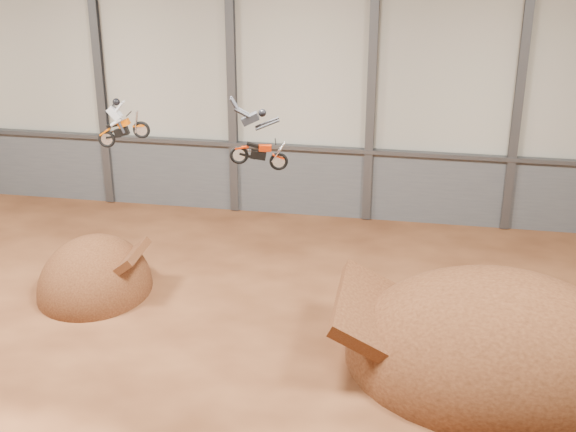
% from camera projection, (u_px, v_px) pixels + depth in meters
% --- Properties ---
extents(floor, '(40.00, 40.00, 0.00)m').
position_uv_depth(floor, '(230.00, 383.00, 26.90)').
color(floor, '#4D2714').
rests_on(floor, ground).
extents(back_wall, '(40.00, 0.10, 14.00)m').
position_uv_depth(back_wall, '(301.00, 76.00, 37.76)').
color(back_wall, '#B6B1A1').
rests_on(back_wall, ground).
extents(lower_band_back, '(39.80, 0.18, 3.50)m').
position_uv_depth(lower_band_back, '(300.00, 181.00, 39.72)').
color(lower_band_back, '#515459').
rests_on(lower_band_back, ground).
extents(steel_rail, '(39.80, 0.35, 0.20)m').
position_uv_depth(steel_rail, '(300.00, 148.00, 38.88)').
color(steel_rail, '#47494F').
rests_on(steel_rail, lower_band_back).
extents(steel_column_1, '(0.40, 0.36, 13.90)m').
position_uv_depth(steel_column_1, '(99.00, 69.00, 39.16)').
color(steel_column_1, '#47494F').
rests_on(steel_column_1, ground).
extents(steel_column_2, '(0.40, 0.36, 13.90)m').
position_uv_depth(steel_column_2, '(232.00, 74.00, 38.10)').
color(steel_column_2, '#47494F').
rests_on(steel_column_2, ground).
extents(steel_column_3, '(0.40, 0.36, 13.90)m').
position_uv_depth(steel_column_3, '(372.00, 80.00, 37.05)').
color(steel_column_3, '#47494F').
rests_on(steel_column_3, ground).
extents(steel_column_4, '(0.40, 0.36, 13.90)m').
position_uv_depth(steel_column_4, '(520.00, 86.00, 35.99)').
color(steel_column_4, '#47494F').
rests_on(steel_column_4, ground).
extents(takeoff_ramp, '(4.57, 5.27, 4.57)m').
position_uv_depth(takeoff_ramp, '(96.00, 290.00, 32.92)').
color(takeoff_ramp, '#3B1D0E').
rests_on(takeoff_ramp, ground).
extents(landing_ramp, '(10.46, 9.25, 6.03)m').
position_uv_depth(landing_ramp, '(494.00, 362.00, 28.10)').
color(landing_ramp, '#3B1D0E').
rests_on(landing_ramp, ground).
extents(fmx_rider_a, '(2.70, 1.06, 2.49)m').
position_uv_depth(fmx_rider_a, '(125.00, 119.00, 31.44)').
color(fmx_rider_a, '#C94E00').
extents(fmx_rider_b, '(3.02, 1.35, 2.64)m').
position_uv_depth(fmx_rider_b, '(257.00, 135.00, 26.22)').
color(fmx_rider_b, red).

